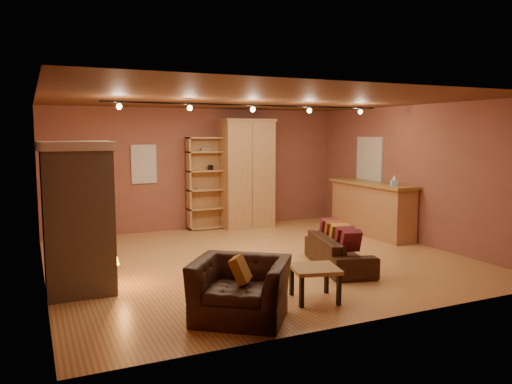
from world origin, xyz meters
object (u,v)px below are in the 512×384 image
bookcase (205,182)px  coffee_table (315,272)px  armchair (240,279)px  armoire (247,173)px  bar_counter (371,208)px  fireplace (78,217)px  loveseat (339,246)px

bookcase → coffee_table: 5.51m
armchair → bookcase: bearing=111.8°
armoire → bar_counter: (2.13, -1.99, -0.70)m
armoire → coffee_table: (-1.29, -5.24, -0.90)m
fireplace → armoire: size_ratio=0.83×
bar_counter → armoire: bearing=137.0°
armoire → armchair: bearing=-114.3°
fireplace → armchair: (1.65, -1.92, -0.57)m
bookcase → loveseat: bearing=-77.7°
coffee_table → loveseat: bearing=45.6°
armoire → coffee_table: armoire is taller
fireplace → bookcase: 4.88m
fireplace → armchair: 2.60m
armchair → bar_counter: bearing=73.5°
bookcase → loveseat: (0.91, -4.19, -0.72)m
bookcase → armoire: armoire is taller
loveseat → bookcase: bearing=27.1°
fireplace → coffee_table: 3.36m
bookcase → armoire: 1.01m
armchair → coffee_table: (1.16, 0.21, -0.10)m
armchair → coffee_table: armchair is taller
bar_counter → coffee_table: 4.73m
fireplace → armchair: size_ratio=1.60×
coffee_table → armchair: bearing=-170.0°
fireplace → coffee_table: bearing=-31.4°
armoire → coffee_table: bearing=-103.8°
fireplace → coffee_table: (2.82, -1.72, -0.67)m
armoire → loveseat: armoire is taller
loveseat → coffee_table: bearing=150.4°
armoire → loveseat: (-0.06, -3.98, -0.92)m
bookcase → armchair: size_ratio=1.62×
loveseat → armchair: armchair is taller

